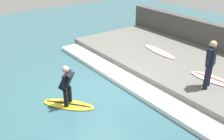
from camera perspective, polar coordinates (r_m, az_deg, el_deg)
The scene contains 9 objects.
ground_plane at distance 9.42m, azimuth -2.90°, elevation -4.77°, with size 28.00×28.00×0.00m, color #335B66.
concrete_ledge at distance 11.71m, azimuth 13.18°, elevation 1.85°, with size 4.40×9.59×0.36m, color #66635E.
back_wall at distance 13.38m, azimuth 20.41°, elevation 6.48°, with size 0.50×10.07×1.49m, color #474442.
wave_foam_crest at distance 10.04m, azimuth 3.10°, elevation -2.21°, with size 0.88×9.11×0.16m, color white.
surfboard_riding at distance 8.77m, azimuth -9.47°, elevation -7.40°, with size 1.55×1.73×0.07m.
surfer_riding at distance 8.38m, azimuth -9.84°, elevation -2.92°, with size 0.57×0.58×1.36m.
surfer_waiting_near at distance 9.13m, azimuth 20.60°, elevation 1.66°, with size 0.54×0.39×1.67m.
surfboard_waiting_near at distance 10.11m, azimuth 20.85°, elevation -1.78°, with size 0.74×1.70×0.07m.
surfboard_spare at distance 12.11m, azimuth 10.21°, elevation 4.02°, with size 0.68×2.10×0.06m.
Camera 1 is at (-4.45, -6.82, 4.73)m, focal length 42.00 mm.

